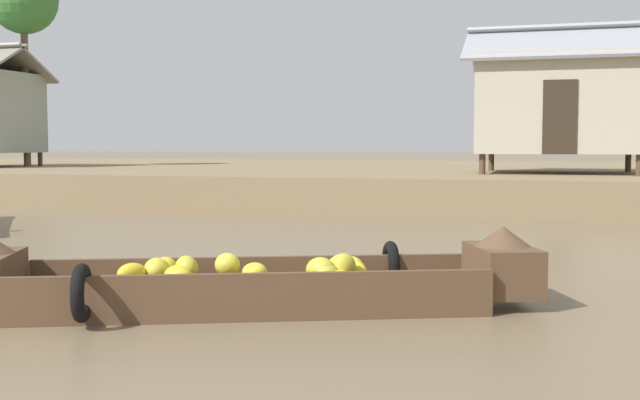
{
  "coord_description": "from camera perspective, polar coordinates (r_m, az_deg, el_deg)",
  "views": [
    {
      "loc": [
        3.19,
        -1.21,
        1.6
      ],
      "look_at": [
        0.48,
        7.93,
        0.93
      ],
      "focal_mm": 44.45,
      "sensor_mm": 36.0,
      "label": 1
    }
  ],
  "objects": [
    {
      "name": "ground_plane",
      "position": [
        11.76,
        0.61,
        -3.8
      ],
      "size": [
        300.0,
        300.0,
        0.0
      ],
      "primitive_type": "plane",
      "color": "#726047"
    },
    {
      "name": "banana_boat",
      "position": [
        7.73,
        -4.79,
        -5.91
      ],
      "size": [
        5.5,
        3.0,
        0.79
      ],
      "color": "brown",
      "rests_on": "ground"
    },
    {
      "name": "palm_tree_near",
      "position": [
        29.58,
        -20.58,
        13.23
      ],
      "size": [
        2.33,
        2.33,
        6.85
      ],
      "color": "brown",
      "rests_on": "riverbank_strip"
    },
    {
      "name": "stilt_house_mid_left",
      "position": [
        21.81,
        16.87,
        6.73
      ],
      "size": [
        4.79,
        3.86,
        3.86
      ],
      "color": "#4C3826",
      "rests_on": "riverbank_strip"
    },
    {
      "name": "riverbank_strip",
      "position": [
        27.24,
        9.75,
        1.49
      ],
      "size": [
        160.0,
        20.0,
        0.85
      ],
      "primitive_type": "cube",
      "color": "#7F6B4C",
      "rests_on": "ground"
    }
  ]
}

